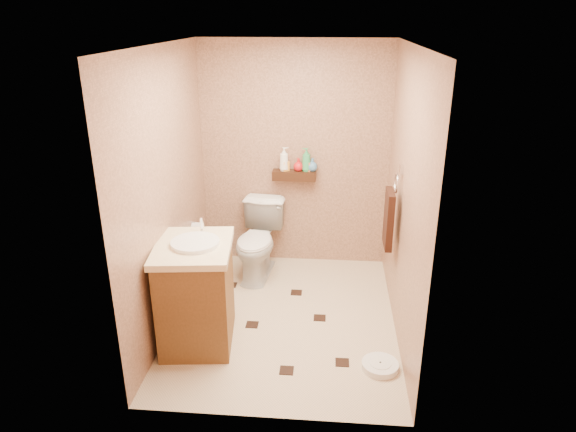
{
  "coord_description": "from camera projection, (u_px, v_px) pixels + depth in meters",
  "views": [
    {
      "loc": [
        0.38,
        -4.03,
        2.62
      ],
      "look_at": [
        0.01,
        0.25,
        0.92
      ],
      "focal_mm": 32.0,
      "sensor_mm": 36.0,
      "label": 1
    }
  ],
  "objects": [
    {
      "name": "bathroom_scale",
      "position": [
        380.0,
        366.0,
        4.05
      ],
      "size": [
        0.3,
        0.3,
        0.06
      ],
      "rotation": [
        0.0,
        0.0,
        -0.02
      ],
      "color": "white",
      "rests_on": "ground"
    },
    {
      "name": "bottle_f",
      "position": [
        312.0,
        165.0,
        5.38
      ],
      "size": [
        0.15,
        0.15,
        0.14
      ],
      "primitive_type": "imported",
      "rotation": [
        0.0,
        0.0,
        0.98
      ],
      "color": "teal",
      "rests_on": "wall_shelf"
    },
    {
      "name": "wall_shelf",
      "position": [
        294.0,
        175.0,
        5.43
      ],
      "size": [
        0.46,
        0.14,
        0.1
      ],
      "primitive_type": "cube",
      "color": "#351B0E",
      "rests_on": "wall_back"
    },
    {
      "name": "towel_ring",
      "position": [
        389.0,
        216.0,
        4.54
      ],
      "size": [
        0.12,
        0.3,
        0.76
      ],
      "color": "silver",
      "rests_on": "wall_right"
    },
    {
      "name": "bottle_b",
      "position": [
        285.0,
        164.0,
        5.4
      ],
      "size": [
        0.1,
        0.09,
        0.15
      ],
      "primitive_type": "imported",
      "rotation": [
        0.0,
        0.0,
        2.15
      ],
      "color": "#FFAB35",
      "rests_on": "wall_shelf"
    },
    {
      "name": "toilet_brush",
      "position": [
        220.0,
        250.0,
        5.73
      ],
      "size": [
        0.1,
        0.1,
        0.43
      ],
      "color": "#175E5E",
      "rests_on": "ground"
    },
    {
      "name": "bottle_e",
      "position": [
        307.0,
        164.0,
        5.38
      ],
      "size": [
        0.07,
        0.07,
        0.15
      ],
      "primitive_type": "imported",
      "rotation": [
        0.0,
        0.0,
        1.46
      ],
      "color": "#CD7244",
      "rests_on": "wall_shelf"
    },
    {
      "name": "toilet",
      "position": [
        258.0,
        241.0,
        5.38
      ],
      "size": [
        0.52,
        0.81,
        0.78
      ],
      "primitive_type": "imported",
      "rotation": [
        0.0,
        0.0,
        -0.1
      ],
      "color": "white",
      "rests_on": "ground"
    },
    {
      "name": "bottle_c",
      "position": [
        299.0,
        165.0,
        5.39
      ],
      "size": [
        0.14,
        0.14,
        0.14
      ],
      "primitive_type": "imported",
      "rotation": [
        0.0,
        0.0,
        4.2
      ],
      "color": "red",
      "rests_on": "wall_shelf"
    },
    {
      "name": "vanity",
      "position": [
        196.0,
        292.0,
        4.26
      ],
      "size": [
        0.68,
        0.8,
        1.04
      ],
      "rotation": [
        0.0,
        0.0,
        0.11
      ],
      "color": "brown",
      "rests_on": "ground"
    },
    {
      "name": "ceiling",
      "position": [
        284.0,
        45.0,
        3.84
      ],
      "size": [
        2.0,
        2.5,
        0.02
      ],
      "primitive_type": "cube",
      "color": "white",
      "rests_on": "wall_back"
    },
    {
      "name": "wall_right",
      "position": [
        405.0,
        199.0,
        4.21
      ],
      "size": [
        0.04,
        2.5,
        2.4
      ],
      "primitive_type": "cube",
      "color": "tan",
      "rests_on": "ground"
    },
    {
      "name": "wall_left",
      "position": [
        167.0,
        192.0,
        4.36
      ],
      "size": [
        0.04,
        2.5,
        2.4
      ],
      "primitive_type": "cube",
      "color": "tan",
      "rests_on": "ground"
    },
    {
      "name": "wall_front",
      "position": [
        265.0,
        263.0,
        3.13
      ],
      "size": [
        2.0,
        0.04,
        2.4
      ],
      "primitive_type": "cube",
      "color": "tan",
      "rests_on": "ground"
    },
    {
      "name": "ground",
      "position": [
        284.0,
        318.0,
        4.73
      ],
      "size": [
        2.5,
        2.5,
        0.0
      ],
      "primitive_type": "plane",
      "color": "beige",
      "rests_on": "ground"
    },
    {
      "name": "toilet_paper",
      "position": [
        198.0,
        228.0,
        5.18
      ],
      "size": [
        0.12,
        0.11,
        0.12
      ],
      "color": "white",
      "rests_on": "wall_left"
    },
    {
      "name": "bottle_a",
      "position": [
        284.0,
        159.0,
        5.38
      ],
      "size": [
        0.11,
        0.11,
        0.25
      ],
      "primitive_type": "imported",
      "rotation": [
        0.0,
        0.0,
        1.69
      ],
      "color": "white",
      "rests_on": "wall_shelf"
    },
    {
      "name": "bottle_d",
      "position": [
        306.0,
        160.0,
        5.36
      ],
      "size": [
        0.11,
        0.11,
        0.25
      ],
      "primitive_type": "imported",
      "rotation": [
        0.0,
        0.0,
        4.84
      ],
      "color": "#359F5B",
      "rests_on": "wall_shelf"
    },
    {
      "name": "floor_accents",
      "position": [
        286.0,
        322.0,
        4.66
      ],
      "size": [
        1.24,
        1.42,
        0.01
      ],
      "color": "black",
      "rests_on": "ground"
    },
    {
      "name": "wall_back",
      "position": [
        295.0,
        157.0,
        5.44
      ],
      "size": [
        2.0,
        0.04,
        2.4
      ],
      "primitive_type": "cube",
      "color": "tan",
      "rests_on": "ground"
    }
  ]
}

